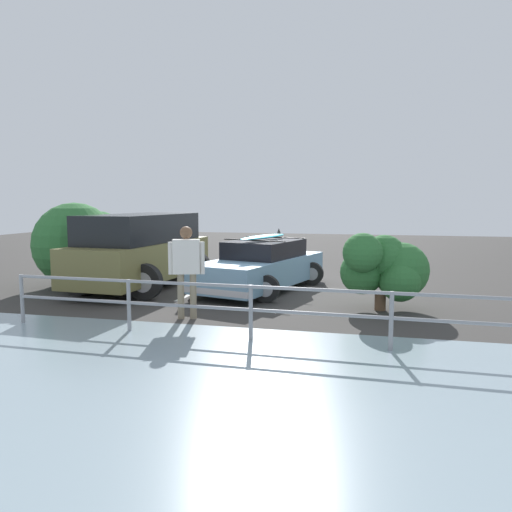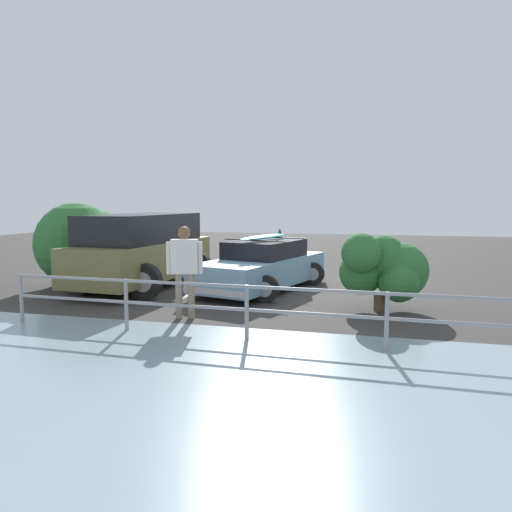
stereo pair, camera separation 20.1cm
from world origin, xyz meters
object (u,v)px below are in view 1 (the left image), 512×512
Objects in this scene: sedan_car at (262,266)px; person_bystander at (187,264)px; suv_car at (141,250)px; bush_near_left at (386,267)px; bush_near_right at (83,247)px.

person_bystander reaches higher than sedan_car.
sedan_car is 3.22m from suv_car.
suv_car is at bearing -11.70° from bush_near_left.
sedan_car is at bearing -172.25° from suv_car.
suv_car is 2.78× the size of person_bystander.
bush_near_right reaches higher than bush_near_left.
bush_near_left is at bearing -155.52° from person_bystander.
bush_near_right reaches higher than suv_car.
suv_car is 1.73m from bush_near_right.
person_bystander is at bearing 129.15° from suv_car.
suv_car is at bearing -50.85° from person_bystander.
bush_near_right reaches higher than sedan_car.
suv_car reaches higher than bush_near_left.
bush_near_left is 8.06m from bush_near_right.
bush_near_right is at bearing -35.74° from person_bystander.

